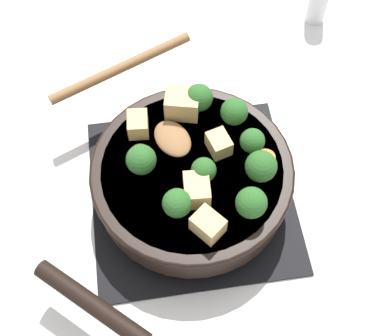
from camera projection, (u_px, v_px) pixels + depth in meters
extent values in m
plane|color=silver|center=(192.00, 195.00, 0.84)|extent=(2.40, 2.40, 0.00)
cube|color=black|center=(192.00, 194.00, 0.83)|extent=(0.31, 0.31, 0.01)
torus|color=black|center=(192.00, 189.00, 0.82)|extent=(0.24, 0.24, 0.01)
cube|color=black|center=(192.00, 189.00, 0.82)|extent=(0.01, 0.23, 0.01)
cube|color=black|center=(192.00, 189.00, 0.82)|extent=(0.23, 0.01, 0.01)
cylinder|color=black|center=(192.00, 178.00, 0.79)|extent=(0.29, 0.29, 0.06)
cylinder|color=brown|center=(192.00, 177.00, 0.79)|extent=(0.26, 0.26, 0.05)
torus|color=black|center=(192.00, 169.00, 0.77)|extent=(0.30, 0.30, 0.01)
cylinder|color=black|center=(92.00, 304.00, 0.68)|extent=(0.13, 0.14, 0.02)
ellipsoid|color=olive|center=(173.00, 139.00, 0.78)|extent=(0.08, 0.07, 0.01)
cylinder|color=olive|center=(122.00, 67.00, 0.84)|extent=(0.11, 0.23, 0.02)
cube|color=#DBB770|center=(208.00, 225.00, 0.70)|extent=(0.05, 0.05, 0.03)
cube|color=#DBB770|center=(138.00, 124.00, 0.78)|extent=(0.04, 0.03, 0.03)
cube|color=#DBB770|center=(194.00, 190.00, 0.73)|extent=(0.05, 0.04, 0.03)
cube|color=#DBB770|center=(219.00, 144.00, 0.77)|extent=(0.04, 0.04, 0.03)
cube|color=#DBB770|center=(180.00, 104.00, 0.79)|extent=(0.05, 0.06, 0.04)
cylinder|color=#709956|center=(259.00, 174.00, 0.75)|extent=(0.01, 0.01, 0.01)
sphere|color=#2D6628|center=(261.00, 166.00, 0.73)|extent=(0.04, 0.04, 0.04)
cylinder|color=#709956|center=(177.00, 210.00, 0.72)|extent=(0.01, 0.01, 0.01)
sphere|color=#2D6628|center=(177.00, 203.00, 0.71)|extent=(0.04, 0.04, 0.04)
cylinder|color=#709956|center=(203.00, 177.00, 0.75)|extent=(0.01, 0.01, 0.01)
sphere|color=#2D6628|center=(204.00, 170.00, 0.73)|extent=(0.04, 0.04, 0.04)
cylinder|color=#709956|center=(199.00, 106.00, 0.81)|extent=(0.01, 0.01, 0.01)
sphere|color=#2D6628|center=(199.00, 98.00, 0.79)|extent=(0.04, 0.04, 0.04)
cylinder|color=#709956|center=(233.00, 120.00, 0.80)|extent=(0.01, 0.01, 0.01)
sphere|color=#2D6628|center=(234.00, 112.00, 0.78)|extent=(0.04, 0.04, 0.04)
cylinder|color=#709956|center=(142.00, 168.00, 0.76)|extent=(0.01, 0.01, 0.01)
sphere|color=#2D6628|center=(141.00, 160.00, 0.74)|extent=(0.04, 0.04, 0.04)
cylinder|color=#709956|center=(251.00, 148.00, 0.77)|extent=(0.01, 0.01, 0.01)
sphere|color=#2D6628|center=(252.00, 141.00, 0.76)|extent=(0.04, 0.04, 0.04)
cylinder|color=#709956|center=(250.00, 210.00, 0.72)|extent=(0.01, 0.01, 0.01)
sphere|color=#2D6628|center=(251.00, 203.00, 0.70)|extent=(0.04, 0.04, 0.04)
cylinder|color=orange|center=(140.00, 152.00, 0.77)|extent=(0.03, 0.03, 0.01)
cylinder|color=orange|center=(266.00, 157.00, 0.77)|extent=(0.03, 0.03, 0.01)
cylinder|color=white|center=(318.00, 4.00, 0.99)|extent=(0.04, 0.04, 0.07)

